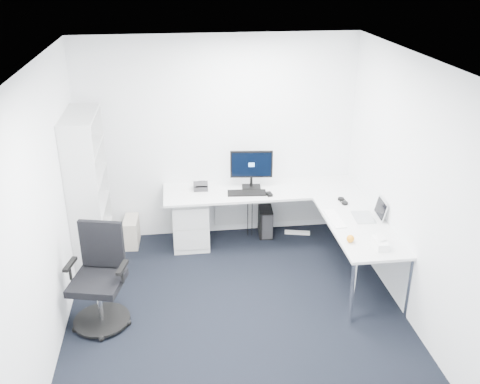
{
  "coord_description": "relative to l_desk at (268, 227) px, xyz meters",
  "views": [
    {
      "loc": [
        -0.57,
        -4.54,
        3.57
      ],
      "look_at": [
        0.15,
        1.05,
        1.05
      ],
      "focal_mm": 40.0,
      "sensor_mm": 36.0,
      "label": 1
    }
  ],
  "objects": [
    {
      "name": "ground",
      "position": [
        -0.55,
        -1.4,
        -0.38
      ],
      "size": [
        4.2,
        4.2,
        0.0
      ],
      "primitive_type": "plane",
      "color": "black"
    },
    {
      "name": "desk_phone",
      "position": [
        -0.81,
        0.45,
        0.44
      ],
      "size": [
        0.19,
        0.19,
        0.13
      ],
      "primitive_type": null,
      "rotation": [
        0.0,
        0.0,
        -0.03
      ],
      "color": "#27272A",
      "rests_on": "l_desk"
    },
    {
      "name": "black_pc_tower",
      "position": [
        0.06,
        0.54,
        -0.18
      ],
      "size": [
        0.21,
        0.42,
        0.4
      ],
      "primitive_type": "cube",
      "rotation": [
        0.0,
        0.0,
        -0.08
      ],
      "color": "black",
      "rests_on": "ground"
    },
    {
      "name": "laptop",
      "position": [
        1.01,
        -0.62,
        0.49
      ],
      "size": [
        0.34,
        0.34,
        0.23
      ],
      "primitive_type": null,
      "rotation": [
        0.0,
        0.0,
        -0.06
      ],
      "color": "#B9BCC0",
      "rests_on": "l_desk"
    },
    {
      "name": "wall_front",
      "position": [
        -0.55,
        -3.5,
        0.97
      ],
      "size": [
        3.6,
        0.02,
        2.7
      ],
      "primitive_type": "cube",
      "color": "white",
      "rests_on": "ground"
    },
    {
      "name": "task_chair",
      "position": [
        -1.98,
        -1.21,
        0.17
      ],
      "size": [
        0.74,
        0.74,
        1.09
      ],
      "primitive_type": null,
      "rotation": [
        0.0,
        0.0,
        -0.24
      ],
      "color": "black",
      "rests_on": "ground"
    },
    {
      "name": "wall_right",
      "position": [
        1.25,
        -1.4,
        0.97
      ],
      "size": [
        0.02,
        4.2,
        2.7
      ],
      "primitive_type": "cube",
      "color": "white",
      "rests_on": "ground"
    },
    {
      "name": "headphones",
      "position": [
        0.91,
        -0.17,
        0.4
      ],
      "size": [
        0.13,
        0.19,
        0.05
      ],
      "primitive_type": null,
      "rotation": [
        0.0,
        0.0,
        0.08
      ],
      "color": "black",
      "rests_on": "l_desk"
    },
    {
      "name": "beige_pc_tower",
      "position": [
        -1.75,
        0.46,
        -0.19
      ],
      "size": [
        0.2,
        0.4,
        0.38
      ],
      "primitive_type": "cube",
      "rotation": [
        0.0,
        0.0,
        -0.05
      ],
      "color": "#B9AF9D",
      "rests_on": "ground"
    },
    {
      "name": "ceiling",
      "position": [
        -0.55,
        -1.4,
        2.32
      ],
      "size": [
        4.2,
        4.2,
        0.0
      ],
      "primitive_type": "plane",
      "color": "white"
    },
    {
      "name": "white_keyboard",
      "position": [
        0.67,
        -0.61,
        0.39
      ],
      "size": [
        0.15,
        0.47,
        0.02
      ],
      "primitive_type": "cube",
      "rotation": [
        0.0,
        0.0,
        0.04
      ],
      "color": "white",
      "rests_on": "l_desk"
    },
    {
      "name": "monitor",
      "position": [
        -0.15,
        0.41,
        0.64
      ],
      "size": [
        0.57,
        0.23,
        0.53
      ],
      "primitive_type": null,
      "rotation": [
        0.0,
        0.0,
        -0.11
      ],
      "color": "black",
      "rests_on": "l_desk"
    },
    {
      "name": "wall_left",
      "position": [
        -2.35,
        -1.4,
        0.97
      ],
      "size": [
        0.02,
        4.2,
        2.7
      ],
      "primitive_type": "cube",
      "color": "white",
      "rests_on": "ground"
    },
    {
      "name": "tissue_box",
      "position": [
        0.96,
        -1.29,
        0.42
      ],
      "size": [
        0.13,
        0.24,
        0.08
      ],
      "primitive_type": "cube",
      "rotation": [
        0.0,
        0.0,
        -0.04
      ],
      "color": "white",
      "rests_on": "l_desk"
    },
    {
      "name": "l_desk",
      "position": [
        0.0,
        0.0,
        0.0
      ],
      "size": [
        2.6,
        1.46,
        0.76
      ],
      "primitive_type": null,
      "color": "silver",
      "rests_on": "ground"
    },
    {
      "name": "orange_fruit",
      "position": [
        0.68,
        -1.16,
        0.42
      ],
      "size": [
        0.08,
        0.08,
        0.08
      ],
      "primitive_type": "sphere",
      "color": "orange",
      "rests_on": "l_desk"
    },
    {
      "name": "mouse",
      "position": [
        0.04,
        0.14,
        0.4
      ],
      "size": [
        0.08,
        0.12,
        0.03
      ],
      "primitive_type": "cube",
      "rotation": [
        0.0,
        0.0,
        0.16
      ],
      "color": "black",
      "rests_on": "l_desk"
    },
    {
      "name": "bookshelf",
      "position": [
        -2.17,
        0.05,
        0.59
      ],
      "size": [
        0.38,
        0.97,
        1.94
      ],
      "primitive_type": null,
      "color": "silver",
      "rests_on": "ground"
    },
    {
      "name": "black_keyboard",
      "position": [
        -0.24,
        0.23,
        0.39
      ],
      "size": [
        0.51,
        0.22,
        0.02
      ],
      "primitive_type": "cube",
      "rotation": [
        0.0,
        0.0,
        -0.08
      ],
      "color": "black",
      "rests_on": "l_desk"
    },
    {
      "name": "power_strip",
      "position": [
        0.51,
        0.46,
        -0.36
      ],
      "size": [
        0.35,
        0.14,
        0.04
      ],
      "primitive_type": "cube",
      "rotation": [
        0.0,
        0.0,
        -0.24
      ],
      "color": "white",
      "rests_on": "ground"
    },
    {
      "name": "wall_back",
      "position": [
        -0.55,
        0.7,
        0.97
      ],
      "size": [
        3.6,
        0.02,
        2.7
      ],
      "primitive_type": "cube",
      "color": "white",
      "rests_on": "ground"
    },
    {
      "name": "drawer_pedestal",
      "position": [
        -0.97,
        0.38,
        -0.02
      ],
      "size": [
        0.47,
        0.58,
        0.71
      ],
      "primitive_type": "cube",
      "color": "silver",
      "rests_on": "ground"
    }
  ]
}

